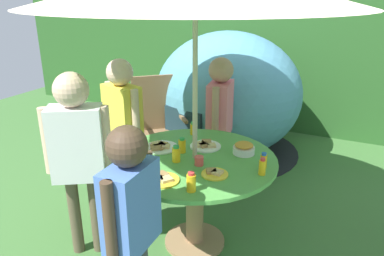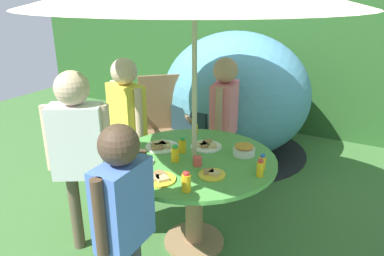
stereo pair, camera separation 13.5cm
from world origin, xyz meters
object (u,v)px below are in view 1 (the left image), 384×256
object	(u,v)px
garden_table	(195,179)
juice_bottle_mid_right	(191,182)
plate_center_front	(161,147)
plate_near_right	(162,179)
plate_near_left	(142,163)
child_in_yellow_shirt	(123,114)
wooden_chair	(158,122)
juice_bottle_center_back	(176,154)
juice_bottle_far_left	(262,167)
juice_bottle_back_edge	(182,146)
dome_tent	(228,94)
juice_bottle_far_right	(193,129)
snack_bowl	(244,148)
child_in_pink_shirt	(220,109)
juice_bottle_spot_a	(264,161)
child_in_blue_shirt	(131,207)
child_in_white_shirt	(77,144)
plate_mid_left	(215,173)
plate_front_edge	(205,145)

from	to	relation	value
garden_table	juice_bottle_mid_right	bearing A→B (deg)	-67.85
garden_table	plate_center_front	bearing A→B (deg)	171.59
plate_near_right	plate_near_left	bearing A→B (deg)	149.57
garden_table	child_in_yellow_shirt	distance (m)	0.96
wooden_chair	juice_bottle_center_back	xyz separation A→B (m)	(0.80, -1.10, 0.23)
juice_bottle_far_left	juice_bottle_back_edge	world-z (taller)	juice_bottle_far_left
dome_tent	plate_near_right	xyz separation A→B (m)	(0.38, -2.26, 0.03)
wooden_chair	juice_bottle_far_left	xyz separation A→B (m)	(1.41, -1.03, 0.23)
wooden_chair	child_in_yellow_shirt	size ratio (longest dim) A/B	0.78
garden_table	juice_bottle_far_right	bearing A→B (deg)	117.08
juice_bottle_far_left	juice_bottle_mid_right	world-z (taller)	juice_bottle_mid_right
snack_bowl	plate_center_front	size ratio (longest dim) A/B	0.63
child_in_pink_shirt	juice_bottle_far_left	xyz separation A→B (m)	(0.65, -0.91, -0.05)
dome_tent	juice_bottle_far_right	world-z (taller)	dome_tent
juice_bottle_far_left	juice_bottle_spot_a	size ratio (longest dim) A/B	1.08
child_in_blue_shirt	snack_bowl	xyz separation A→B (m)	(0.29, 1.07, -0.03)
plate_center_front	juice_bottle_mid_right	distance (m)	0.70
child_in_pink_shirt	plate_near_right	xyz separation A→B (m)	(0.10, -1.27, -0.10)
juice_bottle_spot_a	juice_bottle_back_edge	bearing A→B (deg)	-179.08
wooden_chair	child_in_white_shirt	world-z (taller)	child_in_white_shirt
wooden_chair	child_in_pink_shirt	size ratio (longest dim) A/B	0.79
dome_tent	child_in_pink_shirt	size ratio (longest dim) A/B	1.62
child_in_yellow_shirt	juice_bottle_far_left	distance (m)	1.42
juice_bottle_far_right	juice_bottle_center_back	distance (m)	0.55
child_in_pink_shirt	juice_bottle_mid_right	size ratio (longest dim) A/B	10.47
plate_near_left	child_in_pink_shirt	bearing A→B (deg)	82.28
snack_bowl	child_in_blue_shirt	bearing A→B (deg)	-105.20
child_in_yellow_shirt	juice_bottle_back_edge	size ratio (longest dim) A/B	11.56
plate_near_left	juice_bottle_back_edge	xyz separation A→B (m)	(0.16, 0.31, 0.04)
plate_near_right	juice_bottle_back_edge	bearing A→B (deg)	100.81
juice_bottle_far_right	juice_bottle_spot_a	world-z (taller)	juice_bottle_spot_a
garden_table	child_in_pink_shirt	xyz separation A→B (m)	(-0.14, 0.86, 0.29)
dome_tent	juice_bottle_back_edge	distance (m)	1.82
plate_mid_left	plate_near_left	world-z (taller)	same
child_in_blue_shirt	plate_front_edge	bearing A→B (deg)	0.45
child_in_yellow_shirt	plate_near_left	bearing A→B (deg)	-25.37
child_in_white_shirt	juice_bottle_mid_right	xyz separation A→B (m)	(0.89, -0.02, -0.09)
wooden_chair	juice_bottle_far_right	bearing A→B (deg)	-81.89
wooden_chair	juice_bottle_far_left	world-z (taller)	wooden_chair
snack_bowl	juice_bottle_far_right	distance (m)	0.55
wooden_chair	snack_bowl	bearing A→B (deg)	-74.74
dome_tent	plate_center_front	world-z (taller)	dome_tent
plate_front_edge	juice_bottle_far_left	distance (m)	0.59
child_in_yellow_shirt	juice_bottle_mid_right	world-z (taller)	child_in_yellow_shirt
child_in_white_shirt	plate_center_front	distance (m)	0.63
plate_mid_left	juice_bottle_spot_a	world-z (taller)	juice_bottle_spot_a
juice_bottle_far_right	juice_bottle_spot_a	bearing A→B (deg)	-27.14
juice_bottle_far_left	juice_bottle_far_right	bearing A→B (deg)	147.31
child_in_pink_shirt	snack_bowl	xyz separation A→B (m)	(0.44, -0.64, -0.07)
snack_bowl	juice_bottle_back_edge	world-z (taller)	juice_bottle_back_edge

